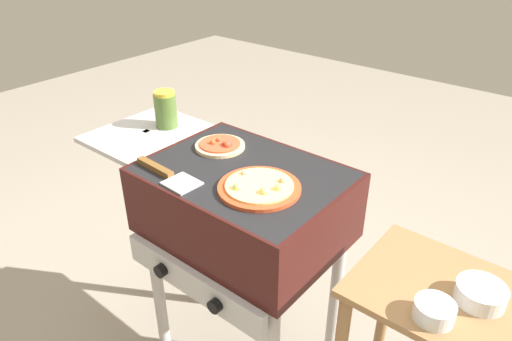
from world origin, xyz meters
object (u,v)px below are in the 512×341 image
at_px(topping_bowl_near, 434,311).
at_px(topping_bowl_far, 480,294).
at_px(spatula, 166,174).
at_px(sauce_jar, 166,109).
at_px(pizza_cheese, 259,187).
at_px(pizza_pepperoni, 220,145).
at_px(grill, 240,208).

height_order(topping_bowl_near, topping_bowl_far, same).
height_order(spatula, topping_bowl_near, spatula).
height_order(sauce_jar, topping_bowl_near, sauce_jar).
distance_m(spatula, topping_bowl_near, 0.84).
bearing_deg(pizza_cheese, topping_bowl_far, 6.51).
distance_m(sauce_jar, spatula, 0.39).
relative_size(spatula, topping_bowl_far, 2.20).
xyz_separation_m(sauce_jar, topping_bowl_near, (1.12, -0.19, -0.15)).
bearing_deg(sauce_jar, spatula, -41.87).
bearing_deg(pizza_cheese, pizza_pepperoni, 154.93).
bearing_deg(topping_bowl_far, sauce_jar, 176.89).
relative_size(pizza_pepperoni, topping_bowl_far, 1.44).
relative_size(grill, pizza_pepperoni, 5.56).
bearing_deg(spatula, grill, 48.29).
distance_m(topping_bowl_near, topping_bowl_far, 0.14).
height_order(pizza_pepperoni, sauce_jar, sauce_jar).
distance_m(grill, topping_bowl_far, 0.75).
distance_m(pizza_pepperoni, pizza_cheese, 0.31).
height_order(grill, pizza_pepperoni, pizza_pepperoni).
relative_size(pizza_pepperoni, sauce_jar, 1.23).
xyz_separation_m(pizza_cheese, topping_bowl_near, (0.56, -0.05, -0.09)).
xyz_separation_m(pizza_pepperoni, spatula, (0.00, -0.25, -0.00)).
distance_m(pizza_pepperoni, spatula, 0.25).
xyz_separation_m(pizza_pepperoni, pizza_cheese, (0.28, -0.13, -0.00)).
distance_m(sauce_jar, topping_bowl_far, 1.20).
relative_size(grill, sauce_jar, 6.87).
bearing_deg(spatula, topping_bowl_near, 4.52).
bearing_deg(topping_bowl_far, pizza_cheese, -173.49).
relative_size(topping_bowl_near, topping_bowl_far, 0.79).
bearing_deg(spatula, topping_bowl_far, 11.96).
bearing_deg(spatula, sauce_jar, 138.13).
bearing_deg(pizza_cheese, sauce_jar, 166.38).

